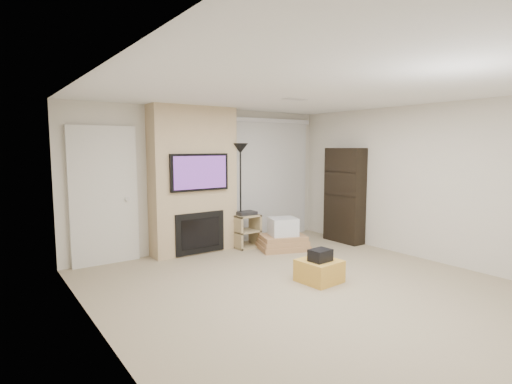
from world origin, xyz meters
TOP-DOWN VIEW (x-y plane):
  - floor at (0.00, 0.00)m, footprint 5.00×5.50m
  - ceiling at (0.00, 0.00)m, footprint 5.00×5.50m
  - wall_back at (0.00, 2.75)m, footprint 5.00×0.00m
  - wall_left at (-2.50, 0.00)m, footprint 0.00×5.50m
  - wall_right at (2.50, 0.00)m, footprint 0.00×5.50m
  - hvac_vent at (0.40, 0.80)m, footprint 0.35×0.18m
  - ottoman at (0.31, 0.16)m, footprint 0.53×0.53m
  - black_bag at (0.28, 0.12)m, footprint 0.30×0.24m
  - fireplace_wall at (-0.35, 2.54)m, footprint 1.50×0.47m
  - entry_door at (-1.80, 2.71)m, footprint 1.02×0.11m
  - vertical_blinds at (1.40, 2.70)m, footprint 1.98×0.10m
  - floor_lamp at (0.47, 2.33)m, footprint 0.28×0.28m
  - av_stand at (0.56, 2.29)m, footprint 0.45×0.38m
  - box_stack at (1.01, 1.79)m, footprint 1.01×0.88m
  - bookshelf at (2.34, 1.56)m, footprint 0.30×0.80m

SIDE VIEW (x-z plane):
  - floor at x=0.00m, z-range 0.00..0.00m
  - ottoman at x=0.31m, z-range 0.00..0.30m
  - box_stack at x=1.01m, z-range -0.07..0.50m
  - av_stand at x=0.56m, z-range 0.02..0.68m
  - black_bag at x=0.28m, z-range 0.30..0.46m
  - bookshelf at x=2.34m, z-range 0.00..1.80m
  - entry_door at x=-1.80m, z-range -0.02..2.12m
  - fireplace_wall at x=-0.35m, z-range -0.01..2.49m
  - wall_back at x=0.00m, z-range 0.00..2.50m
  - wall_left at x=-2.50m, z-range 0.00..2.50m
  - wall_right at x=2.50m, z-range 0.00..2.50m
  - vertical_blinds at x=1.40m, z-range 0.09..2.46m
  - floor_lamp at x=0.47m, z-range 0.54..2.43m
  - hvac_vent at x=0.40m, z-range 2.49..2.50m
  - ceiling at x=0.00m, z-range 2.50..2.50m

